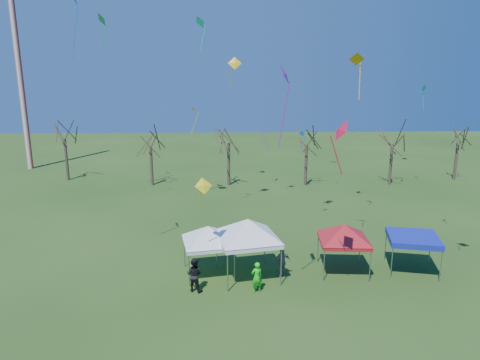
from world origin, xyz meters
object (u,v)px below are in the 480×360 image
object	(u,v)px
tree_4	(394,130)
tree_2	(228,128)
tree_3	(307,130)
tent_red	(344,228)
tree_5	(460,130)
tent_blue	(413,239)
tree_0	(63,124)
person_dark	(194,275)
tent_white_west	(208,229)
radio_mast	(19,69)
tree_1	(150,132)
tent_white_mid	(248,223)
person_grey	(282,262)
person_green	(257,277)

from	to	relation	value
tree_4	tree_2	bearing A→B (deg)	178.78
tree_3	tent_red	bearing A→B (deg)	-94.53
tree_4	tree_5	distance (m)	8.62
tent_blue	tree_3	bearing A→B (deg)	96.73
tree_2	tree_3	bearing A→B (deg)	-2.27
tree_0	tree_2	size ratio (longest dim) A/B	1.03
tent_blue	person_dark	world-z (taller)	tent_blue
tree_4	tent_white_west	xyz separation A→B (m)	(-19.14, -21.35, -3.24)
tent_red	tent_blue	distance (m)	4.29
tree_4	tree_5	size ratio (longest dim) A/B	1.06
tree_2	person_dark	world-z (taller)	tree_2
tree_3	tree_5	xyz separation A→B (m)	(17.69, 2.02, -0.35)
tent_white_west	tent_red	bearing A→B (deg)	-0.05
radio_mast	tree_3	world-z (taller)	radio_mast
tree_4	tree_1	bearing A→B (deg)	178.58
tree_2	tent_white_mid	distance (m)	22.37
tree_0	tent_white_mid	size ratio (longest dim) A/B	1.84
tree_4	tent_red	size ratio (longest dim) A/B	1.98
tree_1	tree_4	bearing A→B (deg)	-1.42
tree_1	tree_4	size ratio (longest dim) A/B	0.96
tree_2	person_grey	xyz separation A→B (m)	(2.93, -22.31, -5.35)
tree_4	person_green	world-z (taller)	tree_4
tent_red	tent_blue	size ratio (longest dim) A/B	1.15
tent_blue	person_dark	size ratio (longest dim) A/B	1.78
tree_5	person_grey	bearing A→B (deg)	-133.98
tent_white_west	tent_red	xyz separation A→B (m)	(8.12, -0.01, 0.02)
radio_mast	tree_5	size ratio (longest dim) A/B	3.35
tent_white_west	person_grey	bearing A→B (deg)	-7.53
tree_4	person_dark	size ratio (longest dim) A/B	4.05
tree_4	tent_red	xyz separation A→B (m)	(-11.02, -21.36, -3.22)
tent_red	tree_2	bearing A→B (deg)	107.13
tent_white_mid	person_grey	xyz separation A→B (m)	(2.03, -0.15, -2.40)
tree_5	person_green	world-z (taller)	tree_5
tree_0	person_dark	world-z (taller)	tree_0
tree_3	person_grey	distance (m)	23.22
tree_1	tree_2	distance (m)	8.42
tree_1	tent_white_west	size ratio (longest dim) A/B	1.94
radio_mast	tent_white_west	distance (m)	40.78
radio_mast	person_green	size ratio (longest dim) A/B	14.43
tree_0	tree_2	world-z (taller)	tree_0
tree_2	tent_red	world-z (taller)	tree_2
tree_2	tent_red	xyz separation A→B (m)	(6.70, -21.74, -3.45)
radio_mast	tent_white_mid	bearing A→B (deg)	-50.14
tree_1	tree_3	distance (m)	16.81
tree_2	tent_white_mid	world-z (taller)	tree_2
tree_5	tent_blue	size ratio (longest dim) A/B	2.16
tent_red	tent_blue	xyz separation A→B (m)	(4.23, -0.01, -0.76)
tree_3	person_green	size ratio (longest dim) A/B	4.57
tree_2	person_green	xyz separation A→B (m)	(1.32, -24.05, -5.42)
tent_white_mid	person_grey	distance (m)	3.14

